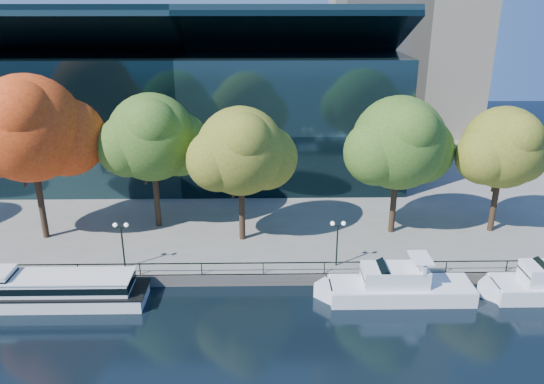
{
  "coord_description": "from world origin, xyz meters",
  "views": [
    {
      "loc": [
        5.07,
        -34.86,
        22.59
      ],
      "look_at": [
        5.81,
        8.0,
        6.3
      ],
      "focal_mm": 35.0,
      "sensor_mm": 36.0,
      "label": 1
    }
  ],
  "objects_px": {
    "cruiser_near": "(395,286)",
    "tree_2": "(154,139)",
    "lamp_2": "(338,233)",
    "tree_3": "(242,153)",
    "lamp_1": "(122,235)",
    "tour_boat": "(52,289)",
    "tree_4": "(401,145)",
    "tree_5": "(505,149)",
    "tree_1": "(31,131)"
  },
  "relations": [
    {
      "from": "tree_1",
      "to": "cruiser_near",
      "type": "bearing_deg",
      "value": -17.3
    },
    {
      "from": "tour_boat",
      "to": "tree_4",
      "type": "xyz_separation_m",
      "value": [
        28.66,
        10.38,
        8.39
      ]
    },
    {
      "from": "tree_3",
      "to": "lamp_1",
      "type": "xyz_separation_m",
      "value": [
        -9.79,
        -5.25,
        -5.33
      ]
    },
    {
      "from": "cruiser_near",
      "to": "tree_5",
      "type": "relative_size",
      "value": 1.03
    },
    {
      "from": "cruiser_near",
      "to": "tree_3",
      "type": "bearing_deg",
      "value": 143.69
    },
    {
      "from": "tree_4",
      "to": "lamp_2",
      "type": "distance_m",
      "value": 10.72
    },
    {
      "from": "tree_4",
      "to": "lamp_1",
      "type": "bearing_deg",
      "value": -164.66
    },
    {
      "from": "tour_boat",
      "to": "lamp_1",
      "type": "bearing_deg",
      "value": 39.24
    },
    {
      "from": "cruiser_near",
      "to": "tree_2",
      "type": "height_order",
      "value": "tree_2"
    },
    {
      "from": "tree_5",
      "to": "lamp_2",
      "type": "distance_m",
      "value": 18.05
    },
    {
      "from": "cruiser_near",
      "to": "tree_3",
      "type": "relative_size",
      "value": 0.99
    },
    {
      "from": "tree_2",
      "to": "tree_3",
      "type": "relative_size",
      "value": 1.05
    },
    {
      "from": "tour_boat",
      "to": "tree_4",
      "type": "relative_size",
      "value": 1.15
    },
    {
      "from": "tour_boat",
      "to": "tree_3",
      "type": "height_order",
      "value": "tree_3"
    },
    {
      "from": "cruiser_near",
      "to": "lamp_2",
      "type": "xyz_separation_m",
      "value": [
        -4.1,
        3.57,
        2.87
      ]
    },
    {
      "from": "tour_boat",
      "to": "tree_4",
      "type": "bearing_deg",
      "value": 19.91
    },
    {
      "from": "tree_4",
      "to": "cruiser_near",
      "type": "bearing_deg",
      "value": -102.37
    },
    {
      "from": "tree_4",
      "to": "tree_5",
      "type": "bearing_deg",
      "value": 0.78
    },
    {
      "from": "tree_1",
      "to": "tree_2",
      "type": "distance_m",
      "value": 10.44
    },
    {
      "from": "lamp_2",
      "to": "lamp_1",
      "type": "bearing_deg",
      "value": 180.0
    },
    {
      "from": "lamp_2",
      "to": "tree_3",
      "type": "bearing_deg",
      "value": 146.38
    },
    {
      "from": "tree_1",
      "to": "lamp_1",
      "type": "distance_m",
      "value": 12.68
    },
    {
      "from": "tree_3",
      "to": "tree_5",
      "type": "bearing_deg",
      "value": 3.52
    },
    {
      "from": "lamp_2",
      "to": "tree_4",
      "type": "bearing_deg",
      "value": 46.12
    },
    {
      "from": "tour_boat",
      "to": "lamp_2",
      "type": "distance_m",
      "value": 22.82
    },
    {
      "from": "cruiser_near",
      "to": "tree_5",
      "type": "distance_m",
      "value": 17.6
    },
    {
      "from": "tree_5",
      "to": "cruiser_near",
      "type": "bearing_deg",
      "value": -139.03
    },
    {
      "from": "cruiser_near",
      "to": "lamp_2",
      "type": "height_order",
      "value": "lamp_2"
    },
    {
      "from": "tree_3",
      "to": "lamp_1",
      "type": "bearing_deg",
      "value": -151.8
    },
    {
      "from": "cruiser_near",
      "to": "lamp_1",
      "type": "distance_m",
      "value": 22.26
    },
    {
      "from": "tree_2",
      "to": "tree_4",
      "type": "relative_size",
      "value": 1.0
    },
    {
      "from": "tree_1",
      "to": "lamp_1",
      "type": "relative_size",
      "value": 3.76
    },
    {
      "from": "tree_2",
      "to": "lamp_1",
      "type": "bearing_deg",
      "value": -99.91
    },
    {
      "from": "cruiser_near",
      "to": "tree_4",
      "type": "bearing_deg",
      "value": 77.63
    },
    {
      "from": "tree_2",
      "to": "lamp_1",
      "type": "relative_size",
      "value": 3.23
    },
    {
      "from": "lamp_1",
      "to": "cruiser_near",
      "type": "bearing_deg",
      "value": -9.3
    },
    {
      "from": "tree_5",
      "to": "lamp_2",
      "type": "xyz_separation_m",
      "value": [
        -15.95,
        -6.72,
        -5.12
      ]
    },
    {
      "from": "tree_2",
      "to": "tree_1",
      "type": "bearing_deg",
      "value": -166.19
    },
    {
      "from": "cruiser_near",
      "to": "tree_2",
      "type": "relative_size",
      "value": 0.95
    },
    {
      "from": "cruiser_near",
      "to": "tree_2",
      "type": "distance_m",
      "value": 25.1
    },
    {
      "from": "tree_5",
      "to": "tree_3",
      "type": "bearing_deg",
      "value": -176.48
    },
    {
      "from": "tree_3",
      "to": "lamp_2",
      "type": "height_order",
      "value": "tree_3"
    },
    {
      "from": "tree_3",
      "to": "lamp_2",
      "type": "bearing_deg",
      "value": -33.62
    },
    {
      "from": "tree_2",
      "to": "tree_5",
      "type": "relative_size",
      "value": 1.08
    },
    {
      "from": "tree_3",
      "to": "tree_5",
      "type": "height_order",
      "value": "tree_3"
    },
    {
      "from": "tree_2",
      "to": "tour_boat",
      "type": "bearing_deg",
      "value": -116.68
    },
    {
      "from": "tour_boat",
      "to": "lamp_2",
      "type": "xyz_separation_m",
      "value": [
        22.33,
        3.8,
        2.77
      ]
    },
    {
      "from": "tree_1",
      "to": "lamp_1",
      "type": "bearing_deg",
      "value": -34.46
    },
    {
      "from": "lamp_1",
      "to": "tree_3",
      "type": "bearing_deg",
      "value": 28.2
    },
    {
      "from": "tour_boat",
      "to": "tree_2",
      "type": "xyz_separation_m",
      "value": [
        6.11,
        12.16,
        8.55
      ]
    }
  ]
}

